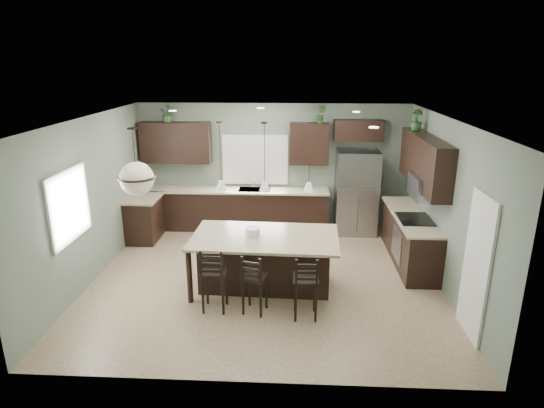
% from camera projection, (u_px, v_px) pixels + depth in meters
% --- Properties ---
extents(ground, '(6.00, 6.00, 0.00)m').
position_uv_depth(ground, '(265.00, 278.00, 8.07)').
color(ground, '#9E8466').
rests_on(ground, ground).
extents(pantry_door, '(0.04, 0.82, 2.04)m').
position_uv_depth(pantry_door, '(476.00, 267.00, 6.14)').
color(pantry_door, white).
rests_on(pantry_door, ground).
extents(window_back, '(1.35, 0.02, 1.00)m').
position_uv_depth(window_back, '(255.00, 160.00, 10.23)').
color(window_back, white).
rests_on(window_back, room_shell).
extents(window_left, '(0.02, 1.10, 1.00)m').
position_uv_depth(window_left, '(68.00, 206.00, 6.99)').
color(window_left, white).
rests_on(window_left, room_shell).
extents(left_return_cabs, '(0.60, 0.90, 0.90)m').
position_uv_depth(left_return_cabs, '(144.00, 219.00, 9.69)').
color(left_return_cabs, black).
rests_on(left_return_cabs, ground).
extents(left_return_countertop, '(0.66, 0.96, 0.04)m').
position_uv_depth(left_return_countertop, '(143.00, 198.00, 9.55)').
color(left_return_countertop, '#BCB68E').
rests_on(left_return_countertop, left_return_cabs).
extents(back_lower_cabs, '(4.20, 0.60, 0.90)m').
position_uv_depth(back_lower_cabs, '(235.00, 210.00, 10.31)').
color(back_lower_cabs, black).
rests_on(back_lower_cabs, ground).
extents(back_countertop, '(4.20, 0.66, 0.04)m').
position_uv_depth(back_countertop, '(234.00, 190.00, 10.15)').
color(back_countertop, '#BCB68E').
rests_on(back_countertop, back_lower_cabs).
extents(sink_inset, '(0.70, 0.45, 0.01)m').
position_uv_depth(sink_inset, '(254.00, 190.00, 10.12)').
color(sink_inset, gray).
rests_on(sink_inset, back_countertop).
extents(faucet, '(0.02, 0.02, 0.28)m').
position_uv_depth(faucet, '(254.00, 184.00, 10.05)').
color(faucet, silver).
rests_on(faucet, back_countertop).
extents(back_upper_left, '(1.55, 0.34, 0.90)m').
position_uv_depth(back_upper_left, '(176.00, 143.00, 10.04)').
color(back_upper_left, black).
rests_on(back_upper_left, room_shell).
extents(back_upper_right, '(0.85, 0.34, 0.90)m').
position_uv_depth(back_upper_right, '(309.00, 144.00, 9.90)').
color(back_upper_right, black).
rests_on(back_upper_right, room_shell).
extents(fridge_header, '(1.05, 0.34, 0.45)m').
position_uv_depth(fridge_header, '(359.00, 130.00, 9.75)').
color(fridge_header, black).
rests_on(fridge_header, room_shell).
extents(right_lower_cabs, '(0.60, 2.35, 0.90)m').
position_uv_depth(right_lower_cabs, '(410.00, 239.00, 8.63)').
color(right_lower_cabs, black).
rests_on(right_lower_cabs, ground).
extents(right_countertop, '(0.66, 2.35, 0.04)m').
position_uv_depth(right_countertop, '(411.00, 215.00, 8.49)').
color(right_countertop, '#BCB68E').
rests_on(right_countertop, right_lower_cabs).
extents(cooktop, '(0.58, 0.75, 0.02)m').
position_uv_depth(cooktop, '(415.00, 219.00, 8.22)').
color(cooktop, black).
rests_on(cooktop, right_countertop).
extents(wall_oven_front, '(0.01, 0.72, 0.60)m').
position_uv_depth(wall_oven_front, '(396.00, 244.00, 8.39)').
color(wall_oven_front, gray).
rests_on(wall_oven_front, right_lower_cabs).
extents(right_upper_cabs, '(0.34, 2.35, 0.90)m').
position_uv_depth(right_upper_cabs, '(425.00, 161.00, 8.17)').
color(right_upper_cabs, black).
rests_on(right_upper_cabs, room_shell).
extents(microwave, '(0.40, 0.75, 0.40)m').
position_uv_depth(microwave, '(424.00, 187.00, 8.03)').
color(microwave, gray).
rests_on(microwave, right_upper_cabs).
extents(refrigerator, '(0.90, 0.74, 1.85)m').
position_uv_depth(refrigerator, '(356.00, 192.00, 9.95)').
color(refrigerator, gray).
rests_on(refrigerator, ground).
extents(kitchen_island, '(2.45, 1.45, 0.92)m').
position_uv_depth(kitchen_island, '(265.00, 262.00, 7.62)').
color(kitchen_island, black).
rests_on(kitchen_island, ground).
extents(serving_dish, '(0.24, 0.24, 0.14)m').
position_uv_depth(serving_dish, '(253.00, 232.00, 7.47)').
color(serving_dish, white).
rests_on(serving_dish, kitchen_island).
extents(bar_stool_left, '(0.40, 0.40, 1.05)m').
position_uv_depth(bar_stool_left, '(214.00, 279.00, 6.90)').
color(bar_stool_left, black).
rests_on(bar_stool_left, ground).
extents(bar_stool_center, '(0.44, 0.44, 0.97)m').
position_uv_depth(bar_stool_center, '(255.00, 283.00, 6.84)').
color(bar_stool_center, black).
rests_on(bar_stool_center, ground).
extents(bar_stool_right, '(0.38, 0.38, 1.01)m').
position_uv_depth(bar_stool_right, '(306.00, 286.00, 6.70)').
color(bar_stool_right, black).
rests_on(bar_stool_right, ground).
extents(pendant_left, '(0.17, 0.17, 1.10)m').
position_uv_depth(pendant_left, '(220.00, 156.00, 7.13)').
color(pendant_left, silver).
rests_on(pendant_left, room_shell).
extents(pendant_center, '(0.17, 0.17, 1.10)m').
position_uv_depth(pendant_center, '(264.00, 157.00, 7.07)').
color(pendant_center, white).
rests_on(pendant_center, room_shell).
extents(pendant_right, '(0.17, 0.17, 1.10)m').
position_uv_depth(pendant_right, '(309.00, 158.00, 7.02)').
color(pendant_right, silver).
rests_on(pendant_right, room_shell).
extents(chandelier, '(0.54, 0.54, 1.00)m').
position_uv_depth(chandelier, '(135.00, 162.00, 6.50)').
color(chandelier, '#EDE3C2').
rests_on(chandelier, room_shell).
extents(plant_back_left, '(0.42, 0.40, 0.37)m').
position_uv_depth(plant_back_left, '(168.00, 114.00, 9.83)').
color(plant_back_left, '#2B5223').
rests_on(plant_back_left, back_upper_left).
extents(plant_back_right, '(0.24, 0.20, 0.39)m').
position_uv_depth(plant_back_right, '(321.00, 114.00, 9.66)').
color(plant_back_right, '#325A27').
rests_on(plant_back_right, back_upper_right).
extents(plant_right_wall, '(0.29, 0.29, 0.40)m').
position_uv_depth(plant_right_wall, '(417.00, 120.00, 8.65)').
color(plant_right_wall, '#285625').
rests_on(plant_right_wall, right_upper_cabs).
extents(room_shell, '(6.00, 6.00, 6.00)m').
position_uv_depth(room_shell, '(265.00, 185.00, 7.56)').
color(room_shell, slate).
rests_on(room_shell, ground).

